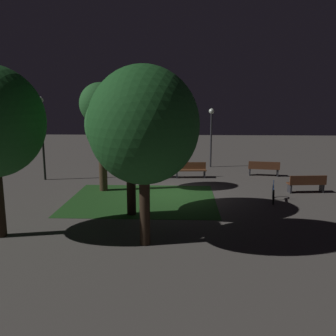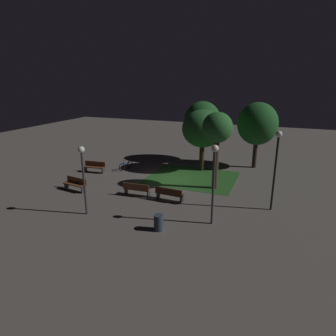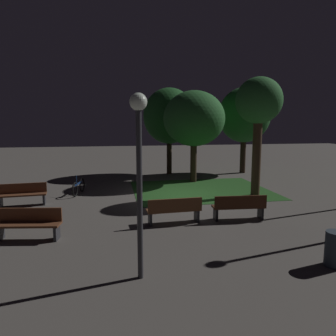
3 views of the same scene
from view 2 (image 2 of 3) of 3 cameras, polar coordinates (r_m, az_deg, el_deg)
The scene contains 15 objects.
ground_plane at distance 22.12m, azimuth 1.00°, elevation -2.38°, with size 60.00×60.00×0.00m, color #56514C.
grass_lawn at distance 22.76m, azimuth 4.70°, elevation -1.86°, with size 6.59×5.46×0.01m, color #23511E.
bench_lawn_edge at distance 19.16m, azimuth -6.09°, elevation -4.06°, with size 1.82×0.58×0.88m.
bench_by_lamp at distance 18.29m, azimuth 0.25°, elevation -5.00°, with size 1.83×0.59×0.88m.
bench_corner at distance 24.62m, azimuth -14.10°, elevation 0.29°, with size 1.84×0.65×0.88m.
bench_front_left at distance 20.97m, azimuth -17.53°, elevation -2.91°, with size 1.85×0.74×0.88m.
tree_near_wall at distance 25.60m, azimuth 16.99°, elevation 8.17°, with size 3.30×3.30×5.52m.
tree_back_right at distance 19.76m, azimuth 9.54°, elevation 7.34°, with size 2.03×2.03×5.27m.
tree_lawn_side at distance 23.87m, azimuth 6.80°, elevation 7.58°, with size 3.36×3.36×5.02m.
tree_right_canopy at distance 26.87m, azimuth 6.68°, elevation 9.03°, with size 3.29×3.29×5.44m.
lamp_post_plaza_west at distance 14.80m, azimuth 8.93°, elevation -0.57°, with size 0.36×0.36×4.24m.
lamp_post_near_wall at distance 17.30m, azimuth 20.30°, elevation 1.91°, with size 0.36×0.36×4.63m.
lamp_post_path_center at distance 16.44m, azimuth -16.21°, elevation -0.00°, with size 0.36×0.36×3.91m.
trash_bin at distance 14.94m, azimuth -1.85°, elevation -10.56°, with size 0.47×0.47×0.83m, color #2D3842.
bicycle at distance 24.92m, azimuth -8.18°, elevation 0.50°, with size 0.42×1.62×0.93m.
Camera 2 is at (7.21, -19.60, 7.31)m, focal length 31.37 mm.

